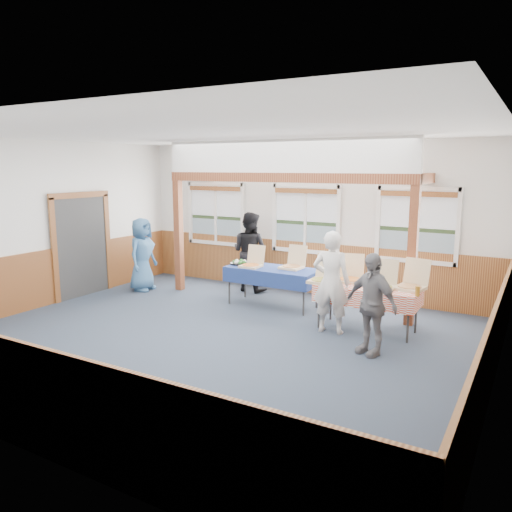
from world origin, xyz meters
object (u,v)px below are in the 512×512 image
at_px(woman_white, 331,282).
at_px(person_grey, 371,304).
at_px(table_left, 272,271).
at_px(woman_black, 250,252).
at_px(table_right, 368,290).
at_px(man_blue, 142,254).

relative_size(woman_white, person_grey, 1.13).
xyz_separation_m(table_left, woman_black, (-1.01, 0.84, 0.17)).
relative_size(table_right, woman_black, 1.02).
bearing_deg(woman_black, woman_white, 150.39).
bearing_deg(woman_black, man_blue, 33.73).
xyz_separation_m(woman_white, woman_black, (-2.58, 1.76, 0.02)).
bearing_deg(table_left, person_grey, -32.07).
bearing_deg(woman_black, table_left, 144.88).
relative_size(table_right, man_blue, 1.10).
bearing_deg(woman_white, table_right, -148.54).
height_order(woman_white, person_grey, woman_white).
distance_m(table_right, person_grey, 1.06).
relative_size(woman_black, man_blue, 1.08).
distance_m(table_left, person_grey, 2.86).
bearing_deg(table_left, man_blue, -174.30).
distance_m(table_left, man_blue, 3.09).
xyz_separation_m(man_blue, person_grey, (5.50, -1.23, -0.05)).
distance_m(table_left, woman_black, 1.33).
bearing_deg(table_right, woman_black, 145.41).
bearing_deg(man_blue, table_right, -100.84).
xyz_separation_m(table_left, woman_white, (1.57, -0.92, 0.15)).
relative_size(woman_white, woman_black, 0.98).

